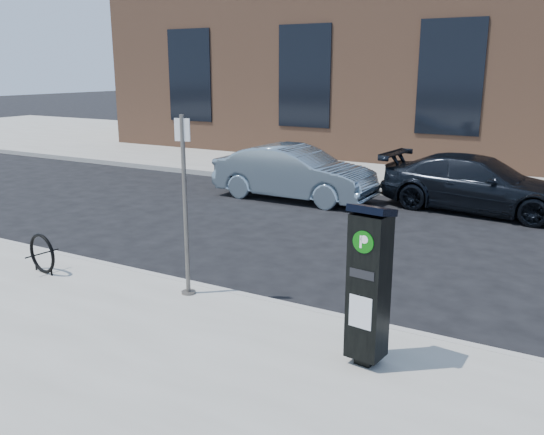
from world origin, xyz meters
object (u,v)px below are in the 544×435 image
Objects in this scene: sign_pole at (185,208)px; car_silver at (294,173)px; parking_kiosk at (369,284)px; car_dark at (478,184)px; bike_rack at (42,254)px.

car_silver is at bearing 94.18° from sign_pole.
parking_kiosk reaches higher than car_silver.
sign_pole is at bearing 174.55° from parking_kiosk.
parking_kiosk is 0.40× the size of car_dark.
sign_pole is at bearing 167.40° from car_dark.
sign_pole is 3.92× the size of bike_rack.
parking_kiosk reaches higher than car_dark.
bike_rack is at bearing 179.10° from sign_pole.
bike_rack is (-5.45, 0.20, -0.61)m from parking_kiosk.
sign_pole is at bearing 17.29° from bike_rack.
sign_pole reaches higher than car_silver.
bike_rack is at bearing 174.92° from car_silver.
bike_rack is 7.27m from car_silver.
parking_kiosk is at bearing -147.02° from car_silver.
parking_kiosk is at bearing -23.39° from sign_pole.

